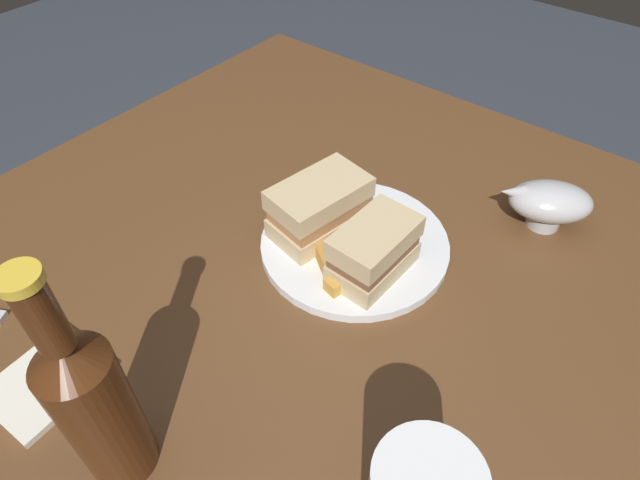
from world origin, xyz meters
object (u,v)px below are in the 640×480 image
plate (355,244)px  cider_bottle (95,405)px  napkin (47,381)px  sandwich_half_left (317,206)px  gravy_boat (549,202)px  sandwich_half_right (374,250)px

plate → cider_bottle: size_ratio=0.93×
plate → cider_bottle: 0.37m
cider_bottle → napkin: (0.00, -0.13, -0.10)m
sandwich_half_left → napkin: size_ratio=1.22×
sandwich_half_left → gravy_boat: bearing=132.4°
cider_bottle → napkin: 0.16m
sandwich_half_right → gravy_boat: 0.26m
sandwich_half_right → cider_bottle: (0.33, -0.05, 0.05)m
plate → sandwich_half_right: size_ratio=2.21×
plate → sandwich_half_right: bearing=58.2°
sandwich_half_left → sandwich_half_right: (0.02, 0.10, -0.00)m
sandwich_half_left → sandwich_half_right: size_ratio=1.23×
cider_bottle → sandwich_half_left: bearing=-172.0°
plate → napkin: 0.38m
cider_bottle → napkin: bearing=-89.4°
gravy_boat → cider_bottle: cider_bottle is taller
sandwich_half_right → gravy_boat: size_ratio=0.86×
plate → gravy_boat: 0.26m
plate → napkin: size_ratio=2.20×
sandwich_half_right → napkin: (0.33, -0.18, -0.04)m
sandwich_half_left → gravy_boat: sandwich_half_left is taller
sandwich_half_left → sandwich_half_right: bearing=79.7°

